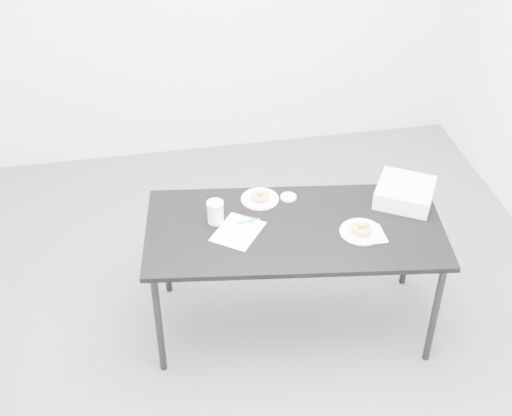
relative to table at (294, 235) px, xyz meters
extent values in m
plane|color=#525257|center=(-0.19, 0.07, -0.68)|extent=(4.00, 4.00, 0.00)
cube|color=black|center=(0.00, 0.00, 0.04)|extent=(1.71, 0.97, 0.03)
cylinder|color=black|center=(-0.79, -0.21, -0.33)|extent=(0.04, 0.04, 0.71)
cylinder|color=black|center=(-0.70, 0.42, -0.33)|extent=(0.04, 0.04, 0.71)
cylinder|color=black|center=(0.70, -0.42, -0.33)|extent=(0.04, 0.04, 0.71)
cylinder|color=black|center=(0.79, 0.21, -0.33)|extent=(0.04, 0.04, 0.71)
cube|color=white|center=(-0.31, 0.02, 0.06)|extent=(0.33, 0.35, 0.00)
cube|color=green|center=(-0.22, 0.09, 0.06)|extent=(0.06, 0.06, 0.00)
cylinder|color=#0D958A|center=(-0.24, 0.09, 0.06)|extent=(0.13, 0.02, 0.01)
cube|color=white|center=(0.38, -0.14, 0.06)|extent=(0.16, 0.16, 0.00)
cylinder|color=white|center=(0.34, -0.12, 0.06)|extent=(0.23, 0.23, 0.01)
torus|color=gold|center=(0.34, -0.12, 0.08)|extent=(0.12, 0.12, 0.04)
cylinder|color=white|center=(-0.14, 0.28, 0.06)|extent=(0.22, 0.22, 0.01)
torus|color=gold|center=(-0.14, 0.28, 0.08)|extent=(0.11, 0.11, 0.03)
cylinder|color=white|center=(-0.42, 0.12, 0.12)|extent=(0.09, 0.09, 0.13)
cylinder|color=white|center=(0.02, 0.26, 0.06)|extent=(0.09, 0.09, 0.01)
cube|color=white|center=(0.67, 0.13, 0.11)|extent=(0.42, 0.42, 0.10)
camera|label=1|loc=(-0.77, -2.94, 2.47)|focal=50.00mm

